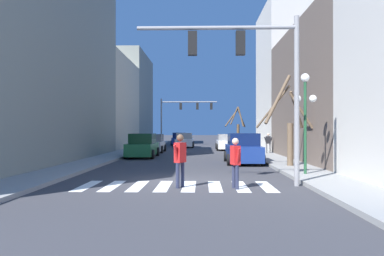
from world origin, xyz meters
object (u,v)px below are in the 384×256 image
(street_lamp_right_corner, at_px, (305,103))
(street_tree_left_near, at_px, (238,126))
(traffic_signal_far, at_px, (183,111))
(car_parked_right_mid, at_px, (243,149))
(pedestrian_waiting_at_curb, at_px, (268,141))
(traffic_signal_near, at_px, (251,64))
(pedestrian_near_right_corner, at_px, (235,159))
(car_parked_right_near, at_px, (179,139))
(street_tree_left_far, at_px, (288,125))
(car_driving_toward_lane, at_px, (143,146))
(pedestrian_on_left_sidewalk, at_px, (180,156))
(car_parked_right_far, at_px, (153,144))
(car_driving_away_lane, at_px, (184,141))
(car_at_intersection, at_px, (227,142))

(street_lamp_right_corner, relative_size, street_tree_left_near, 0.89)
(traffic_signal_far, relative_size, car_parked_right_mid, 1.59)
(car_parked_right_mid, xyz_separation_m, pedestrian_waiting_at_curb, (2.78, 7.43, 0.25))
(traffic_signal_near, relative_size, street_lamp_right_corner, 1.44)
(pedestrian_near_right_corner, relative_size, street_tree_left_near, 0.36)
(car_parked_right_near, distance_m, street_tree_left_far, 29.38)
(car_driving_toward_lane, relative_size, pedestrian_on_left_sidewalk, 2.57)
(traffic_signal_far, relative_size, car_parked_right_far, 1.65)
(traffic_signal_near, relative_size, car_parked_right_near, 1.38)
(street_lamp_right_corner, distance_m, pedestrian_waiting_at_curb, 13.99)
(car_parked_right_near, height_order, car_driving_away_lane, car_driving_away_lane)
(car_at_intersection, bearing_deg, traffic_signal_far, 24.69)
(car_parked_right_far, bearing_deg, car_at_intersection, -58.58)
(pedestrian_near_right_corner, bearing_deg, street_lamp_right_corner, 117.06)
(car_parked_right_near, distance_m, pedestrian_waiting_at_curb, 19.91)
(street_lamp_right_corner, distance_m, car_parked_right_far, 19.01)
(street_tree_left_near, relative_size, street_tree_left_far, 1.01)
(car_parked_right_mid, height_order, street_tree_left_far, street_tree_left_far)
(traffic_signal_near, distance_m, car_driving_toward_lane, 15.09)
(car_parked_right_mid, xyz_separation_m, pedestrian_near_right_corner, (-1.30, -9.48, 0.19))
(traffic_signal_far, distance_m, car_driving_away_lane, 6.56)
(street_tree_left_near, bearing_deg, street_tree_left_far, -89.95)
(traffic_signal_near, xyz_separation_m, street_tree_left_far, (2.68, 6.00, -2.09))
(car_parked_right_far, xyz_separation_m, pedestrian_near_right_corner, (5.38, -19.91, 0.26))
(car_driving_toward_lane, distance_m, pedestrian_waiting_at_curb, 9.87)
(car_parked_right_far, bearing_deg, car_driving_away_lane, -14.01)
(traffic_signal_far, bearing_deg, traffic_signal_near, -82.99)
(pedestrian_near_right_corner, bearing_deg, street_tree_left_near, 157.22)
(pedestrian_waiting_at_curb, height_order, pedestrian_on_left_sidewalk, pedestrian_on_left_sidewalk)
(car_parked_right_near, height_order, pedestrian_on_left_sidewalk, pedestrian_on_left_sidewalk)
(car_parked_right_near, bearing_deg, pedestrian_on_left_sidewalk, 3.50)
(car_at_intersection, height_order, pedestrian_on_left_sidewalk, pedestrian_on_left_sidewalk)
(pedestrian_on_left_sidewalk, bearing_deg, street_tree_left_near, 20.50)
(traffic_signal_far, relative_size, street_tree_left_far, 1.53)
(car_parked_right_near, distance_m, pedestrian_near_right_corner, 35.32)
(car_driving_toward_lane, xyz_separation_m, car_parked_right_mid, (6.67, -4.61, 0.03))
(car_driving_away_lane, height_order, street_tree_left_near, street_tree_left_near)
(traffic_signal_far, bearing_deg, pedestrian_on_left_sidewalk, -87.16)
(car_driving_away_lane, xyz_separation_m, pedestrian_waiting_at_curb, (7.16, -12.24, 0.31))
(car_parked_right_near, relative_size, car_driving_toward_lane, 0.93)
(car_parked_right_near, bearing_deg, car_driving_away_lane, 8.82)
(pedestrian_on_left_sidewalk, bearing_deg, pedestrian_waiting_at_curb, 9.65)
(car_at_intersection, bearing_deg, car_driving_away_lane, 40.31)
(car_parked_right_near, bearing_deg, traffic_signal_near, 7.61)
(car_parked_right_near, height_order, car_parked_right_mid, car_parked_right_mid)
(traffic_signal_far, distance_m, car_at_intersection, 12.22)
(car_at_intersection, relative_size, pedestrian_near_right_corner, 2.68)
(car_parked_right_far, xyz_separation_m, pedestrian_waiting_at_curb, (9.47, -3.00, 0.32))
(traffic_signal_near, bearing_deg, car_parked_right_far, 107.27)
(traffic_signal_near, xyz_separation_m, street_tree_left_near, (2.66, 32.76, -1.90))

